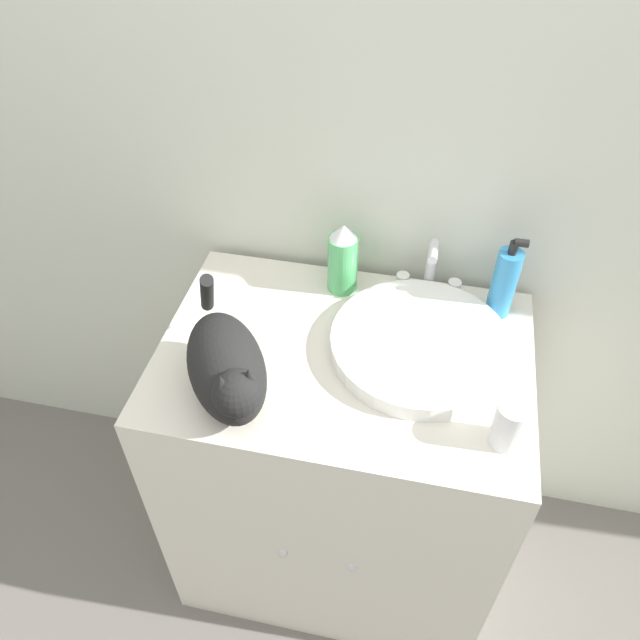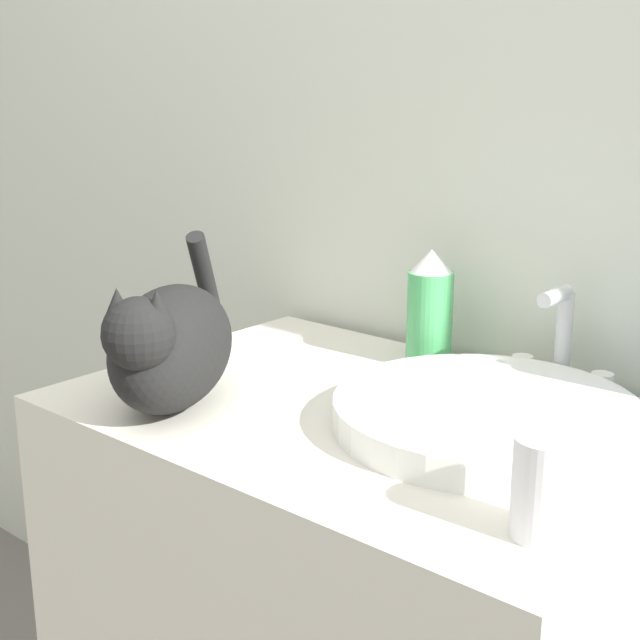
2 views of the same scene
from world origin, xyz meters
name	(u,v)px [view 1 (image 1 of 2)]	position (x,y,z in m)	size (l,w,h in m)	color
ground_plane	(318,635)	(0.00, 0.00, 0.00)	(8.00, 8.00, 0.00)	slate
wall_back	(376,132)	(0.00, 0.62, 1.25)	(6.00, 0.05, 2.50)	silver
vanity_cabinet	(340,465)	(0.00, 0.29, 0.44)	(0.83, 0.59, 0.89)	silver
sink_basin	(420,345)	(0.16, 0.33, 0.91)	(0.40, 0.40, 0.04)	white
faucet	(430,271)	(0.16, 0.54, 0.95)	(0.16, 0.09, 0.15)	silver
cat	(227,368)	(-0.21, 0.12, 0.98)	(0.27, 0.35, 0.22)	black
soap_bottle	(504,282)	(0.33, 0.50, 0.98)	(0.06, 0.06, 0.21)	#338CCC
spray_bottle	(343,259)	(-0.05, 0.51, 0.98)	(0.07, 0.07, 0.19)	#4CB266
cup	(510,425)	(0.35, 0.13, 0.94)	(0.06, 0.06, 0.10)	white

